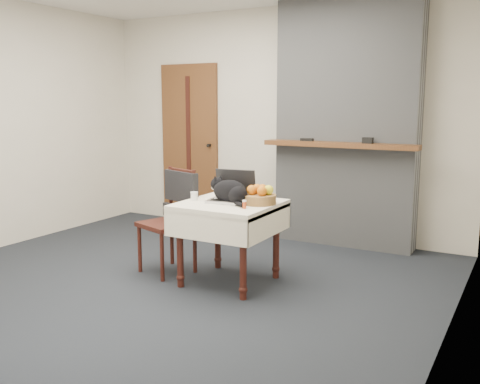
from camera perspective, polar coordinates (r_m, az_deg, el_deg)
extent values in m
plane|color=black|center=(4.80, -6.74, -9.12)|extent=(4.50, 4.50, 0.00)
cube|color=beige|center=(6.28, 3.85, 7.44)|extent=(4.50, 0.02, 2.60)
cube|color=beige|center=(3.71, 22.43, 5.20)|extent=(0.02, 4.00, 2.60)
cube|color=brown|center=(6.88, -5.38, 5.11)|extent=(0.82, 0.05, 2.00)
cube|color=#36120E|center=(6.85, -5.52, 5.09)|extent=(0.06, 0.01, 1.70)
cylinder|color=black|center=(6.66, -3.32, 4.99)|extent=(0.04, 0.06, 0.04)
cube|color=gray|center=(5.81, 11.31, 7.10)|extent=(1.50, 0.30, 2.60)
cube|color=brown|center=(5.59, 10.48, 4.98)|extent=(1.62, 0.18, 0.05)
cube|color=black|center=(5.71, 7.15, 5.56)|extent=(0.14, 0.04, 0.03)
cube|color=black|center=(5.50, 13.47, 5.37)|extent=(0.10, 0.07, 0.06)
cylinder|color=#36120E|center=(4.50, -6.41, -6.15)|extent=(0.06, 0.06, 0.64)
sphere|color=#36120E|center=(4.57, -6.36, -9.05)|extent=(0.07, 0.07, 0.07)
cylinder|color=#36120E|center=(4.19, 0.33, -7.28)|extent=(0.06, 0.06, 0.64)
sphere|color=#36120E|center=(4.27, 0.33, -10.37)|extent=(0.07, 0.07, 0.07)
cylinder|color=#36120E|center=(4.98, -2.39, -4.54)|extent=(0.06, 0.06, 0.64)
sphere|color=#36120E|center=(5.05, -2.37, -7.18)|extent=(0.07, 0.07, 0.07)
cylinder|color=#36120E|center=(4.71, 3.88, -5.40)|extent=(0.06, 0.06, 0.64)
sphere|color=#36120E|center=(4.77, 3.84, -8.19)|extent=(0.07, 0.07, 0.07)
cube|color=white|center=(4.50, -1.17, -1.50)|extent=(0.78, 0.78, 0.06)
cube|color=white|center=(4.21, -3.81, -3.85)|extent=(0.78, 0.01, 0.22)
cube|color=white|center=(4.85, 1.13, -2.00)|extent=(0.78, 0.01, 0.22)
cube|color=white|center=(4.73, -5.20, -2.36)|extent=(0.01, 0.78, 0.22)
cube|color=white|center=(4.35, 3.23, -3.40)|extent=(0.01, 0.78, 0.22)
cube|color=#B7B7BC|center=(4.50, -1.11, -0.97)|extent=(0.39, 0.30, 0.02)
cube|color=black|center=(4.50, -1.11, -0.81)|extent=(0.32, 0.21, 0.00)
cube|color=black|center=(4.62, -0.44, 0.96)|extent=(0.36, 0.12, 0.24)
cube|color=#98C1DE|center=(4.62, -0.45, 0.95)|extent=(0.33, 0.10, 0.22)
ellipsoid|color=black|center=(4.46, -1.08, 0.07)|extent=(0.34, 0.25, 0.19)
ellipsoid|color=black|center=(4.40, -0.21, -0.31)|extent=(0.20, 0.21, 0.16)
sphere|color=black|center=(4.56, -2.46, 0.86)|extent=(0.14, 0.14, 0.11)
ellipsoid|color=white|center=(4.59, -2.78, 0.57)|extent=(0.06, 0.07, 0.05)
ellipsoid|color=white|center=(4.56, -2.20, -0.21)|extent=(0.06, 0.07, 0.08)
cone|color=black|center=(4.53, -2.67, 1.50)|extent=(0.05, 0.05, 0.05)
cone|color=black|center=(4.57, -2.09, 1.59)|extent=(0.05, 0.05, 0.05)
cylinder|color=black|center=(4.32, -0.18, -1.25)|extent=(0.16, 0.12, 0.03)
sphere|color=white|center=(4.54, -2.58, -0.78)|extent=(0.04, 0.04, 0.04)
sphere|color=white|center=(4.59, -1.91, -0.66)|extent=(0.04, 0.04, 0.04)
cylinder|color=white|center=(4.61, -4.91, -0.43)|extent=(0.06, 0.06, 0.07)
cylinder|color=#B43D16|center=(4.24, 0.48, -1.41)|extent=(0.03, 0.03, 0.06)
cylinder|color=silver|center=(4.23, 0.48, -0.95)|extent=(0.03, 0.03, 0.01)
cylinder|color=#90613A|center=(4.43, 2.08, -0.77)|extent=(0.28, 0.28, 0.08)
sphere|color=orange|center=(4.42, 1.25, 0.22)|extent=(0.08, 0.08, 0.08)
sphere|color=orange|center=(4.36, 2.34, 0.09)|extent=(0.08, 0.08, 0.08)
sphere|color=orange|center=(4.47, 2.41, 0.32)|extent=(0.08, 0.08, 0.08)
sphere|color=yellow|center=(4.42, 3.06, 0.21)|extent=(0.08, 0.08, 0.08)
sphere|color=orange|center=(4.48, 1.84, 0.35)|extent=(0.08, 0.08, 0.08)
cube|color=black|center=(4.41, 1.50, -1.29)|extent=(0.15, 0.08, 0.01)
cube|color=#36120E|center=(4.86, -7.83, -3.44)|extent=(0.53, 0.53, 0.04)
cylinder|color=#36120E|center=(4.97, -10.66, -5.89)|extent=(0.04, 0.04, 0.45)
cylinder|color=#36120E|center=(4.68, -8.32, -6.80)|extent=(0.04, 0.04, 0.45)
cylinder|color=#36120E|center=(5.16, -7.28, -5.22)|extent=(0.04, 0.04, 0.45)
cylinder|color=#36120E|center=(4.88, -4.84, -6.04)|extent=(0.04, 0.04, 0.45)
cylinder|color=#36120E|center=(5.06, -7.40, -0.05)|extent=(0.04, 0.04, 0.50)
cylinder|color=#36120E|center=(4.78, -4.92, -0.59)|extent=(0.04, 0.04, 0.50)
cube|color=#36120E|center=(4.90, -6.21, 0.83)|extent=(0.35, 0.14, 0.28)
cube|color=black|center=(4.90, -6.30, 0.59)|extent=(0.43, 0.19, 0.28)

